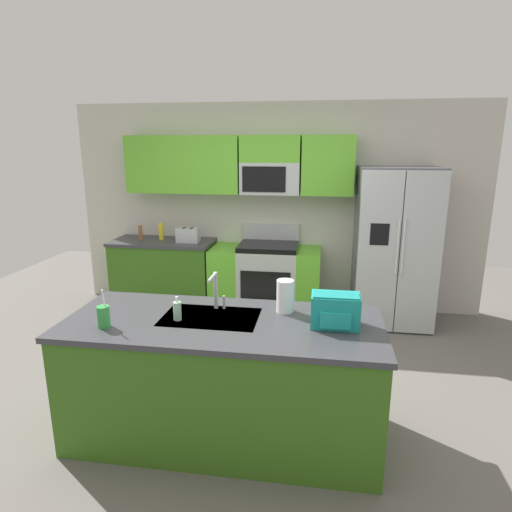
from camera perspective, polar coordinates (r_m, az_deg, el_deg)
ground_plane at (r=4.00m, az=-1.07°, el=-16.94°), size 9.00×9.00×0.00m
kitchen_wall_unit at (r=5.53m, az=1.07°, el=8.09°), size 5.20×0.43×2.60m
back_counter at (r=5.77m, az=-12.01°, el=-2.31°), size 1.29×0.63×0.90m
range_oven at (r=5.46m, az=1.24°, el=-3.05°), size 1.36×0.61×1.10m
refrigerator at (r=5.29m, az=17.78°, el=1.10°), size 0.90×0.76×1.85m
island_counter at (r=3.24m, az=-4.28°, el=-15.77°), size 2.21×0.92×0.90m
toaster at (r=5.48m, az=-8.96°, el=2.75°), size 0.28×0.16×0.18m
pepper_mill at (r=5.76m, az=-15.02°, el=3.01°), size 0.05×0.05×0.19m
bottle_yellow at (r=5.70m, az=-12.44°, el=3.20°), size 0.06×0.06×0.21m
sink_faucet at (r=3.17m, az=-5.37°, el=-4.24°), size 0.09×0.21×0.28m
drink_cup_green at (r=3.07m, az=-19.49°, el=-7.53°), size 0.08×0.08×0.27m
soap_dispenser at (r=3.06m, az=-10.35°, el=-7.11°), size 0.06×0.06×0.17m
paper_towel_roll at (r=3.15m, az=3.86°, el=-5.31°), size 0.12×0.12×0.24m
backpack at (r=2.94m, az=10.43°, el=-7.00°), size 0.32×0.22×0.23m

